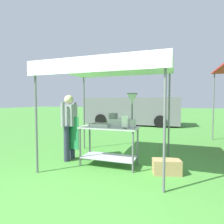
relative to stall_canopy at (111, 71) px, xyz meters
The scene contains 9 objects.
ground_plane 5.05m from the stall_canopy, 89.05° to the left, with size 70.00×70.00×0.00m, color #478E38.
stall_canopy is the anchor object (origin of this frame).
donut_cart 1.53m from the stall_canopy, 90.00° to the right, with size 1.31×0.59×0.89m.
donut_tray 1.26m from the stall_canopy, 139.07° to the right, with size 0.46×0.32×0.07m.
donut_fryer 1.07m from the stall_canopy, ahead, with size 0.61×0.28×0.75m.
menu_sign 1.24m from the stall_canopy, 31.42° to the right, with size 0.13×0.05×0.27m.
vendor 1.64m from the stall_canopy, behind, with size 0.46×0.54×1.61m.
supply_crate 2.37m from the stall_canopy, ahead, with size 0.60×0.42×0.29m.
van_grey 7.62m from the stall_canopy, 99.17° to the left, with size 5.77×2.25×1.69m.
Camera 1 is at (1.33, -2.52, 1.46)m, focal length 29.41 mm.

